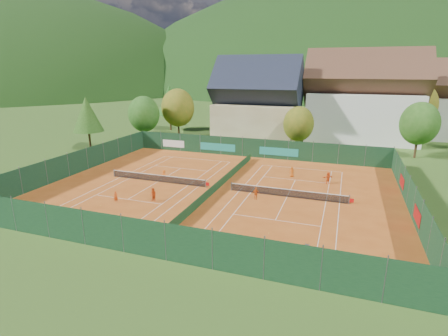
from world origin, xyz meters
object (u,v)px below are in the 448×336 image
chalet (257,106)px  player_left_far (164,175)px  hotel_block_b (436,104)px  player_left_near (116,197)px  player_right_near (256,193)px  ball_hopper (307,247)px  player_right_far_b (328,178)px  hotel_block_a (363,102)px  player_right_far_a (292,172)px  player_left_mid (153,195)px

chalet → player_left_far: chalet is taller
hotel_block_b → player_left_near: 64.66m
player_right_near → ball_hopper: bearing=-78.3°
ball_hopper → player_right_far_b: 17.84m
hotel_block_a → chalet: bearing=-162.5°
chalet → ball_hopper: (14.42, -41.57, -6.07)m
chalet → hotel_block_b: chalet is taller
hotel_block_a → player_right_far_b: bearing=-97.8°
ball_hopper → player_left_near: bearing=168.4°
chalet → player_left_near: bearing=-98.7°
hotel_block_a → player_left_far: 42.75m
ball_hopper → player_right_far_a: (-4.07, 19.09, 0.12)m
player_right_far_a → player_right_near: bearing=60.0°
hotel_block_a → player_right_near: 39.96m
player_right_far_b → player_left_far: bearing=-11.6°
player_left_near → player_right_near: (13.64, 5.63, 0.08)m
player_left_far → player_right_near: bearing=152.3°
chalet → hotel_block_b: size_ratio=0.94×
player_left_near → player_left_mid: (3.64, 1.44, 0.15)m
player_right_near → hotel_block_a: bearing=51.8°
player_right_far_b → player_left_mid: bearing=9.3°
ball_hopper → chalet: bearing=109.1°
player_right_near → player_right_far_a: player_right_far_a is taller
player_left_mid → player_left_near: bearing=-144.3°
ball_hopper → player_left_far: size_ratio=0.65×
chalet → hotel_block_a: hotel_block_a is taller
chalet → player_right_far_b: size_ratio=11.09×
ball_hopper → hotel_block_a: bearing=84.5°
player_left_near → player_right_near: size_ratio=0.88×
ball_hopper → player_left_far: player_left_far is taller
player_right_near → chalet: bearing=82.1°
player_left_near → player_right_near: player_right_near is taller
hotel_block_b → player_right_far_b: size_ratio=11.83×
hotel_block_b → player_right_far_b: bearing=-115.6°
hotel_block_a → ball_hopper: (-4.58, -47.57, -6.83)m
chalet → player_right_near: chalet is taller
player_left_mid → player_right_near: bearing=36.8°
player_right_near → player_right_far_b: size_ratio=0.92×
ball_hopper → player_right_far_b: (0.49, 17.83, 0.18)m
player_right_near → player_left_near: bearing=-179.5°
player_left_near → player_right_far_a: bearing=25.8°
chalet → hotel_block_a: (19.00, 6.00, 0.76)m
hotel_block_b → player_left_near: bearing=-127.0°
chalet → player_left_far: 29.92m
player_left_mid → player_right_near: player_left_mid is taller
chalet → player_left_mid: 36.53m
hotel_block_a → ball_hopper: size_ratio=27.00×
player_left_near → hotel_block_a: bearing=43.2°
hotel_block_b → player_left_far: size_ratio=13.96×
hotel_block_a → player_right_far_a: size_ratio=15.89×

